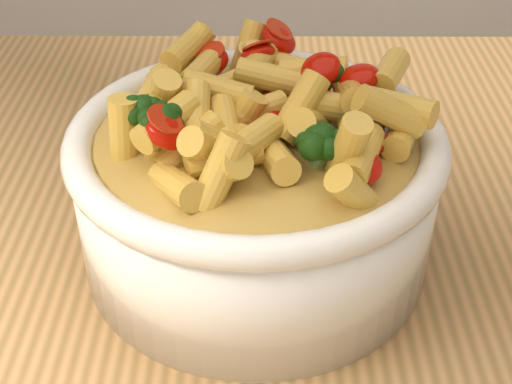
{
  "coord_description": "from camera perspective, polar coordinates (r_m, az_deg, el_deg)",
  "views": [
    {
      "loc": [
        0.1,
        -0.46,
        1.27
      ],
      "look_at": [
        0.1,
        -0.02,
        0.96
      ],
      "focal_mm": 50.0,
      "sensor_mm": 36.0,
      "label": 1
    }
  ],
  "objects": [
    {
      "name": "table",
      "position": [
        0.67,
        -8.36,
        -10.0
      ],
      "size": [
        1.2,
        0.8,
        0.9
      ],
      "color": "tan",
      "rests_on": "ground"
    },
    {
      "name": "serving_bowl",
      "position": [
        0.54,
        0.0,
        0.13
      ],
      "size": [
        0.28,
        0.28,
        0.12
      ],
      "color": "white",
      "rests_on": "table"
    },
    {
      "name": "pasta_salad",
      "position": [
        0.5,
        0.0,
        7.0
      ],
      "size": [
        0.22,
        0.22,
        0.05
      ],
      "color": "#F7B84E",
      "rests_on": "serving_bowl"
    }
  ]
}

